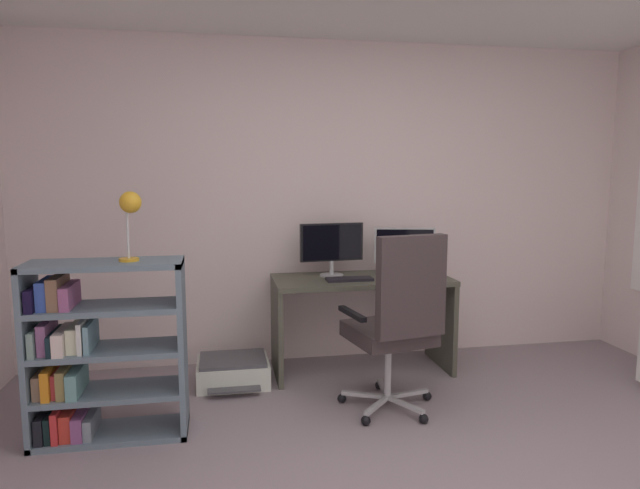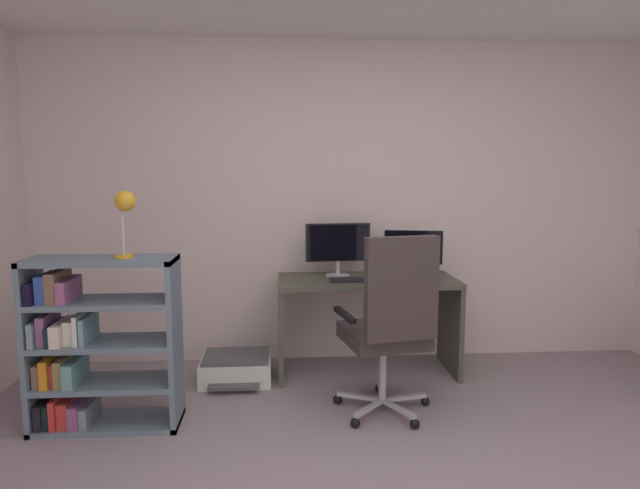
% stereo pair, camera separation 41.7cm
% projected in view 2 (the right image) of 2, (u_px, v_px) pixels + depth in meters
% --- Properties ---
extents(wall_back, '(4.90, 0.10, 2.52)m').
position_uv_depth(wall_back, '(345.00, 203.00, 4.48)').
color(wall_back, silver).
rests_on(wall_back, ground).
extents(desk, '(1.32, 0.58, 0.72)m').
position_uv_depth(desk, '(367.00, 305.00, 4.17)').
color(desk, '#494A3C').
rests_on(desk, ground).
extents(monitor_main, '(0.49, 0.18, 0.40)m').
position_uv_depth(monitor_main, '(338.00, 245.00, 4.20)').
color(monitor_main, '#B2B5B7').
rests_on(monitor_main, desk).
extents(monitor_secondary, '(0.46, 0.18, 0.36)m').
position_uv_depth(monitor_secondary, '(413.00, 249.00, 4.25)').
color(monitor_secondary, '#B2B5B7').
rests_on(monitor_secondary, desk).
extents(keyboard, '(0.34, 0.13, 0.02)m').
position_uv_depth(keyboard, '(353.00, 280.00, 4.04)').
color(keyboard, black).
rests_on(keyboard, desk).
extents(computer_mouse, '(0.07, 0.10, 0.03)m').
position_uv_depth(computer_mouse, '(390.00, 278.00, 4.07)').
color(computer_mouse, black).
rests_on(computer_mouse, desk).
extents(office_chair, '(0.63, 0.67, 1.15)m').
position_uv_depth(office_chair, '(390.00, 321.00, 3.37)').
color(office_chair, '#B7BABC').
rests_on(office_chair, ground).
extents(bookshelf, '(0.85, 0.33, 1.02)m').
position_uv_depth(bookshelf, '(89.00, 347.00, 3.29)').
color(bookshelf, slate).
rests_on(bookshelf, ground).
extents(desk_lamp, '(0.14, 0.12, 0.39)m').
position_uv_depth(desk_lamp, '(125.00, 207.00, 3.20)').
color(desk_lamp, gold).
rests_on(desk_lamp, bookshelf).
extents(printer, '(0.51, 0.50, 0.19)m').
position_uv_depth(printer, '(236.00, 368.00, 4.07)').
color(printer, white).
rests_on(printer, ground).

